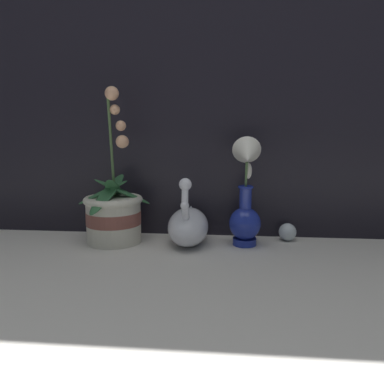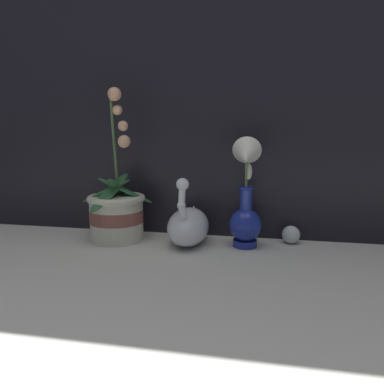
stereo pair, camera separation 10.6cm
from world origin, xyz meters
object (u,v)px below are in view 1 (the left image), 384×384
Objects in this scene: swan_figurine at (188,225)px; glass_sphere at (288,232)px; blue_vase at (246,202)px; orchid_potted_plant at (114,212)px.

swan_figurine is 0.30m from glass_sphere.
blue_vase is (0.16, -0.00, 0.07)m from swan_figurine.
swan_figurine is 4.02× the size of glass_sphere.
orchid_potted_plant reaches higher than glass_sphere.
orchid_potted_plant is at bearing 179.02° from swan_figurine.
blue_vase is 5.90× the size of glass_sphere.
blue_vase reaches higher than glass_sphere.
orchid_potted_plant is 1.44× the size of blue_vase.
blue_vase is (0.38, -0.00, 0.04)m from orchid_potted_plant.
blue_vase is at bearing -0.69° from orchid_potted_plant.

